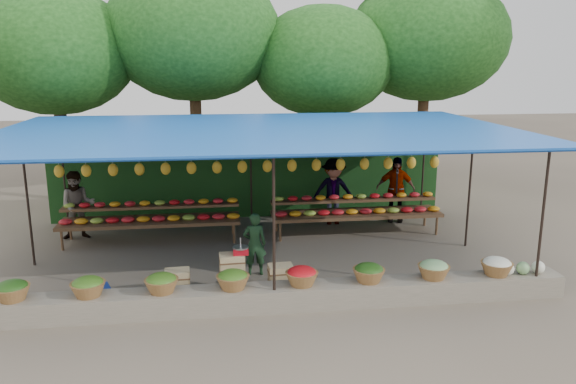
{
  "coord_description": "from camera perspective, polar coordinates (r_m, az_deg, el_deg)",
  "views": [
    {
      "loc": [
        -0.94,
        -11.81,
        4.26
      ],
      "look_at": [
        0.65,
        0.2,
        1.37
      ],
      "focal_mm": 35.0,
      "sensor_mm": 36.0,
      "label": 1
    }
  ],
  "objects": [
    {
      "name": "produce_baskets",
      "position": [
        9.82,
        -2.09,
        -8.72
      ],
      "size": [
        8.98,
        0.58,
        0.34
      ],
      "color": "brown",
      "rests_on": "stone_curb"
    },
    {
      "name": "crate_counter",
      "position": [
        10.54,
        -5.83,
        -8.66
      ],
      "size": [
        2.37,
        0.36,
        0.77
      ],
      "color": "tan",
      "rests_on": "ground"
    },
    {
      "name": "blue_crate_back",
      "position": [
        10.77,
        -18.93,
        -9.82
      ],
      "size": [
        0.57,
        0.49,
        0.29
      ],
      "primitive_type": "cube",
      "rotation": [
        0.0,
        0.0,
        0.36
      ],
      "color": "navy",
      "rests_on": "ground"
    },
    {
      "name": "vendor_seated",
      "position": [
        11.3,
        -3.41,
        -5.28
      ],
      "size": [
        0.47,
        0.32,
        1.29
      ],
      "primitive_type": "imported",
      "rotation": [
        0.0,
        0.0,
        3.16
      ],
      "color": "#19371E",
      "rests_on": "ground"
    },
    {
      "name": "stone_curb",
      "position": [
        9.97,
        -1.49,
        -10.63
      ],
      "size": [
        10.6,
        0.55,
        0.4
      ],
      "primitive_type": "cube",
      "color": "#6A6555",
      "rests_on": "ground"
    },
    {
      "name": "tree_row",
      "position": [
        17.96,
        -3.0,
        14.8
      ],
      "size": [
        16.51,
        5.5,
        7.12
      ],
      "color": "#352313",
      "rests_on": "ground"
    },
    {
      "name": "ground",
      "position": [
        12.58,
        -2.81,
        -6.39
      ],
      "size": [
        60.0,
        60.0,
        0.0
      ],
      "primitive_type": "plane",
      "color": "brown",
      "rests_on": "ground"
    },
    {
      "name": "stall_canopy",
      "position": [
        12.01,
        -2.98,
        5.83
      ],
      "size": [
        10.8,
        6.6,
        2.82
      ],
      "color": "black",
      "rests_on": "ground"
    },
    {
      "name": "netting_backdrop",
      "position": [
        15.28,
        -3.85,
        2.02
      ],
      "size": [
        10.6,
        0.06,
        2.5
      ],
      "primitive_type": "cube",
      "color": "#1F4A1A",
      "rests_on": "ground"
    },
    {
      "name": "blue_crate_front",
      "position": [
        10.45,
        -21.34,
        -10.7
      ],
      "size": [
        0.62,
        0.53,
        0.31
      ],
      "primitive_type": "cube",
      "rotation": [
        0.0,
        0.0,
        0.36
      ],
      "color": "navy",
      "rests_on": "ground"
    },
    {
      "name": "fruit_table_right",
      "position": [
        14.08,
        6.93,
        -1.73
      ],
      "size": [
        4.21,
        0.95,
        0.93
      ],
      "color": "#4C361E",
      "rests_on": "ground"
    },
    {
      "name": "customer_left",
      "position": [
        14.36,
        -20.57,
        -1.27
      ],
      "size": [
        0.89,
        0.74,
        1.67
      ],
      "primitive_type": "imported",
      "rotation": [
        0.0,
        0.0,
        0.14
      ],
      "color": "slate",
      "rests_on": "ground"
    },
    {
      "name": "weighing_scale",
      "position": [
        10.36,
        -4.84,
        -5.89
      ],
      "size": [
        0.29,
        0.29,
        0.31
      ],
      "color": "#B50E1C",
      "rests_on": "crate_counter"
    },
    {
      "name": "customer_right",
      "position": [
        15.17,
        10.86,
        0.26
      ],
      "size": [
        1.1,
        0.66,
        1.75
      ],
      "primitive_type": "imported",
      "rotation": [
        0.0,
        0.0,
        -0.24
      ],
      "color": "slate",
      "rests_on": "ground"
    },
    {
      "name": "customer_mid",
      "position": [
        14.71,
        4.63,
        0.06
      ],
      "size": [
        1.18,
        0.74,
        1.75
      ],
      "primitive_type": "imported",
      "rotation": [
        0.0,
        0.0,
        -0.08
      ],
      "color": "slate",
      "rests_on": "ground"
    },
    {
      "name": "fruit_table_left",
      "position": [
        13.74,
        -13.74,
        -2.4
      ],
      "size": [
        4.21,
        0.95,
        0.93
      ],
      "color": "#4C361E",
      "rests_on": "ground"
    }
  ]
}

